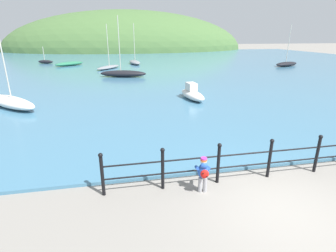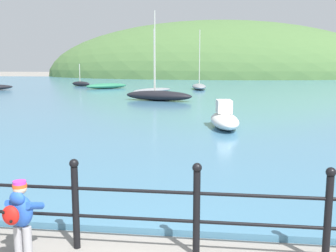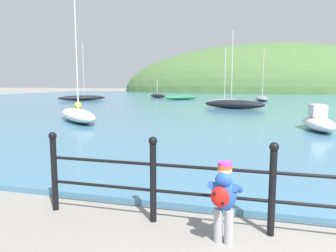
# 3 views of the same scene
# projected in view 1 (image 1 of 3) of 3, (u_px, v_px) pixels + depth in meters

# --- Properties ---
(ground_plane) EXTENTS (200.00, 200.00, 0.00)m
(ground_plane) POSITION_uv_depth(u_px,v_px,m) (283.00, 210.00, 6.29)
(ground_plane) COLOR gray
(water) EXTENTS (80.00, 60.00, 0.10)m
(water) POSITION_uv_depth(u_px,v_px,m) (142.00, 64.00, 35.86)
(water) COLOR teal
(water) RESTS_ON ground
(far_hillside) EXTENTS (60.34, 33.19, 19.38)m
(far_hillside) POSITION_uv_depth(u_px,v_px,m) (128.00, 50.00, 68.66)
(far_hillside) COLOR #476B38
(far_hillside) RESTS_ON ground
(iron_railing) EXTENTS (7.99, 0.12, 1.21)m
(iron_railing) POSITION_uv_depth(u_px,v_px,m) (245.00, 159.00, 7.41)
(iron_railing) COLOR black
(iron_railing) RESTS_ON ground
(child_in_coat) EXTENTS (0.42, 0.55, 1.00)m
(child_in_coat) POSITION_uv_depth(u_px,v_px,m) (203.00, 172.00, 6.82)
(child_in_coat) COLOR #99999E
(child_in_coat) RESTS_ON ground
(boat_twin_mast) EXTENTS (4.12, 4.21, 5.81)m
(boat_twin_mast) POSITION_uv_depth(u_px,v_px,m) (10.00, 101.00, 14.67)
(boat_twin_mast) COLOR silver
(boat_twin_mast) RESTS_ON water
(boat_blue_hull) EXTENTS (2.27, 1.41, 2.23)m
(boat_blue_hull) POSITION_uv_depth(u_px,v_px,m) (46.00, 62.00, 36.08)
(boat_blue_hull) COLOR black
(boat_blue_hull) RESTS_ON water
(boat_far_left) EXTENTS (3.22, 4.10, 4.95)m
(boat_far_left) POSITION_uv_depth(u_px,v_px,m) (108.00, 67.00, 30.71)
(boat_far_left) COLOR gray
(boat_far_left) RESTS_ON water
(boat_mid_harbor) EXTENTS (4.54, 2.25, 5.45)m
(boat_mid_harbor) POSITION_uv_depth(u_px,v_px,m) (123.00, 73.00, 24.90)
(boat_mid_harbor) COLOR black
(boat_mid_harbor) RESTS_ON water
(boat_green_fishing) EXTENTS (3.80, 3.63, 0.49)m
(boat_green_fishing) POSITION_uv_depth(u_px,v_px,m) (69.00, 64.00, 33.79)
(boat_green_fishing) COLOR #287551
(boat_green_fishing) RESTS_ON water
(boat_nearest_quay) EXTENTS (4.26, 2.89, 5.02)m
(boat_nearest_quay) POSITION_uv_depth(u_px,v_px,m) (287.00, 64.00, 33.20)
(boat_nearest_quay) COLOR black
(boat_nearest_quay) RESTS_ON water
(boat_red_dinghy) EXTENTS (1.29, 2.98, 0.99)m
(boat_red_dinghy) POSITION_uv_depth(u_px,v_px,m) (192.00, 94.00, 16.50)
(boat_red_dinghy) COLOR silver
(boat_red_dinghy) RESTS_ON water
(boat_white_sailboat) EXTENTS (1.66, 4.35, 5.15)m
(boat_white_sailboat) POSITION_uv_depth(u_px,v_px,m) (135.00, 62.00, 35.48)
(boat_white_sailboat) COLOR gray
(boat_white_sailboat) RESTS_ON water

